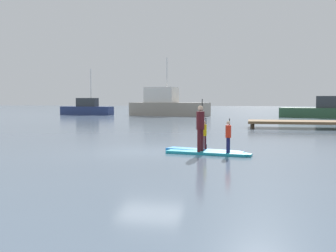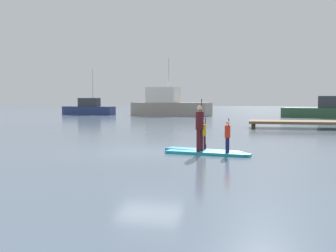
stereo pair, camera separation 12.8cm
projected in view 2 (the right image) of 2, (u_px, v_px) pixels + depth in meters
The scene contains 10 objects.
ground_plane at pixel (149, 151), 15.91m from camera, with size 240.00×240.00×0.00m, color slate.
paddleboard_near at pixel (203, 151), 15.66m from camera, with size 3.09×1.42×0.10m.
paddler_child_solo at pixel (204, 133), 15.63m from camera, with size 0.24×0.38×1.21m.
paddleboard_far at pixel (207, 153), 14.94m from camera, with size 3.19×1.04×0.10m.
paddler_adult at pixel (200, 125), 14.99m from camera, with size 0.35×0.52×1.93m.
paddler_child_front at pixel (228, 135), 14.63m from camera, with size 0.23×0.40×1.23m.
fishing_boat_white_large at pixel (169, 105), 51.57m from camera, with size 10.43×4.84×7.33m.
fishing_boat_green_midground at pixel (89, 109), 54.92m from camera, with size 7.40×2.62×6.13m.
motor_boat_small_navy at pixel (326, 110), 45.46m from camera, with size 9.34×5.17×7.37m.
floating_dock at pixel (316, 122), 28.48m from camera, with size 9.21×2.89×0.53m.
Camera 2 is at (4.06, -15.30, 2.00)m, focal length 43.66 mm.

